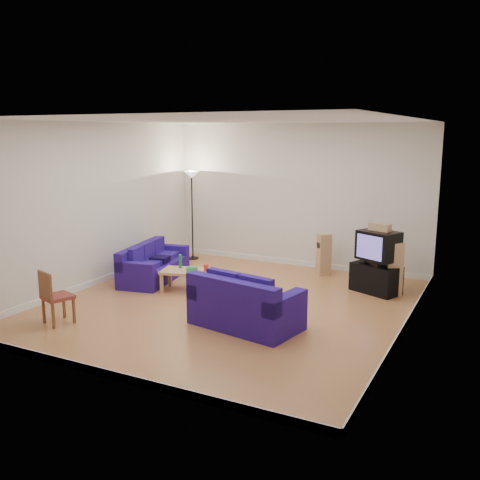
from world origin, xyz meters
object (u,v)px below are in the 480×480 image
at_px(sofa_loveseat, 244,308).
at_px(tv_stand, 376,278).
at_px(sofa_three_seat, 152,267).
at_px(television, 378,246).
at_px(coffee_table, 191,273).

bearing_deg(sofa_loveseat, tv_stand, 73.93).
bearing_deg(sofa_three_seat, sofa_loveseat, 50.12).
xyz_separation_m(sofa_loveseat, television, (1.42, 2.79, 0.60)).
bearing_deg(television, sofa_three_seat, -139.54).
relative_size(tv_stand, television, 1.04).
distance_m(sofa_loveseat, coffee_table, 2.19).
xyz_separation_m(tv_stand, television, (0.02, -0.02, 0.65)).
height_order(tv_stand, television, television).
bearing_deg(coffee_table, tv_stand, 25.58).
bearing_deg(sofa_loveseat, television, 73.45).
xyz_separation_m(sofa_three_seat, coffee_table, (1.17, -0.35, 0.09)).
height_order(sofa_three_seat, television, television).
height_order(coffee_table, tv_stand, tv_stand).
height_order(sofa_loveseat, tv_stand, sofa_loveseat).
height_order(sofa_three_seat, tv_stand, sofa_three_seat).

